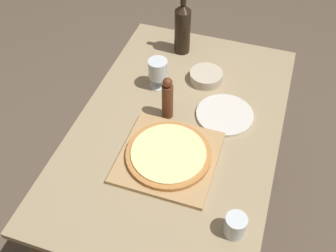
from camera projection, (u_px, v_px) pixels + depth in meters
name	position (u px, v px, depth m)	size (l,w,h in m)	color
ground_plane	(175.00, 214.00, 2.19)	(12.00, 12.00, 0.00)	brown
dining_table	(177.00, 141.00, 1.72)	(0.84, 1.31, 0.74)	#9E8966
cutting_board	(168.00, 157.00, 1.51)	(0.37, 0.37, 0.02)	tan
pizza	(169.00, 154.00, 1.50)	(0.33, 0.33, 0.02)	#BC7A3D
wine_bottle	(183.00, 27.00, 1.88)	(0.08, 0.08, 0.34)	black
pepper_mill	(168.00, 99.00, 1.60)	(0.05, 0.05, 0.21)	#5B2D19
wine_glass	(158.00, 70.00, 1.73)	(0.09, 0.09, 0.14)	silver
small_bowl	(206.00, 77.00, 1.81)	(0.15, 0.15, 0.05)	beige
drinking_tumbler	(235.00, 226.00, 1.28)	(0.07, 0.07, 0.09)	silver
dinner_plate	(225.00, 115.00, 1.67)	(0.24, 0.24, 0.01)	silver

